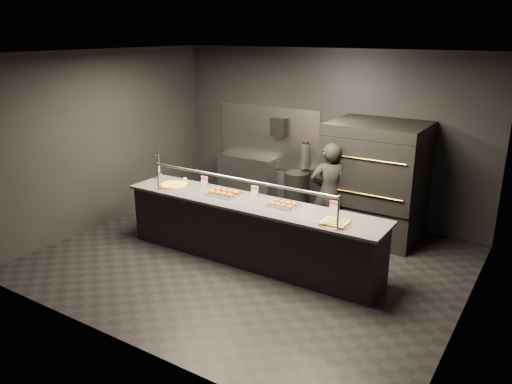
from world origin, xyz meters
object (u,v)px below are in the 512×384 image
prep_shelf (247,178)px  towel_dispenser (279,127)px  fire_extinguisher (305,156)px  square_pizza (335,223)px  beer_tap (159,169)px  worker (329,193)px  service_counter (250,231)px  trash_bin (296,192)px  pizza_oven (375,180)px  slider_tray_b (283,204)px  round_pizza (174,185)px  slider_tray_a (224,193)px

prep_shelf → towel_dispenser: bearing=5.7°
fire_extinguisher → square_pizza: (1.75, -2.55, -0.12)m
beer_tap → worker: (2.63, 1.05, -0.26)m
square_pizza → beer_tap: bearing=174.1°
service_counter → trash_bin: size_ratio=5.33×
pizza_oven → slider_tray_b: 1.93m
service_counter → pizza_oven: size_ratio=2.15×
slider_tray_b → beer_tap: bearing=177.6°
prep_shelf → square_pizza: square_pizza is taller
beer_tap → square_pizza: (3.35, -0.35, -0.14)m
square_pizza → towel_dispenser: bearing=132.2°
pizza_oven → round_pizza: size_ratio=3.73×
round_pizza → slider_tray_b: 1.95m
square_pizza → trash_bin: (-1.81, 2.37, -0.55)m
prep_shelf → round_pizza: bearing=-86.3°
towel_dispenser → service_counter: bearing=-69.4°
service_counter → worker: size_ratio=2.49×
square_pizza → trash_bin: bearing=127.4°
slider_tray_b → pizza_oven: bearing=68.8°
round_pizza → trash_bin: size_ratio=0.66×
trash_bin → worker: (1.09, -0.97, 0.44)m
beer_tap → round_pizza: bearing=-21.7°
service_counter → fire_extinguisher: (-0.35, 2.40, 0.60)m
slider_tray_a → trash_bin: (0.10, 2.16, -0.56)m
fire_extinguisher → worker: worker is taller
beer_tap → slider_tray_b: beer_tap is taller
fire_extinguisher → beer_tap: beer_tap is taller
fire_extinguisher → round_pizza: size_ratio=0.99×
slider_tray_b → worker: (0.18, 1.15, -0.12)m
pizza_oven → fire_extinguisher: 1.63m
service_counter → prep_shelf: service_counter is taller
prep_shelf → square_pizza: bearing=-39.5°
service_counter → beer_tap: 2.05m
fire_extinguisher → beer_tap: (-1.60, -2.20, 0.02)m
towel_dispenser → beer_tap: towel_dispenser is taller
pizza_oven → fire_extinguisher: pizza_oven is taller
towel_dispenser → square_pizza: towel_dispenser is taller
pizza_oven → fire_extinguisher: (-1.55, 0.50, 0.09)m
towel_dispenser → worker: bearing=-35.9°
pizza_oven → round_pizza: (-2.65, -1.90, -0.03)m
towel_dispenser → round_pizza: (-0.55, -2.39, -0.61)m
fire_extinguisher → square_pizza: bearing=-55.5°
beer_tap → trash_bin: beer_tap is taller
prep_shelf → round_pizza: 2.37m
beer_tap → round_pizza: size_ratio=1.10×
slider_tray_a → worker: bearing=44.7°
service_counter → square_pizza: bearing=-6.1°
towel_dispenser → prep_shelf: bearing=-174.3°
slider_tray_a → slider_tray_b: 1.01m
pizza_oven → prep_shelf: (-2.80, 0.42, -0.52)m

